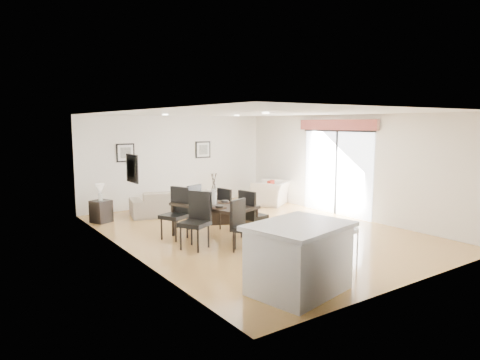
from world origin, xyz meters
TOP-DOWN VIEW (x-y plane):
  - ground at (0.00, 0.00)m, footprint 8.00×8.00m
  - wall_back at (0.00, 4.00)m, footprint 6.00×0.04m
  - wall_front at (0.00, -4.00)m, footprint 6.00×0.04m
  - wall_left at (-3.00, 0.00)m, footprint 0.04×8.00m
  - wall_right at (3.00, 0.00)m, footprint 0.04×8.00m
  - ceiling at (0.00, 0.00)m, footprint 6.00×8.00m
  - sofa at (-0.71, 2.73)m, footprint 2.49×1.44m
  - armchair at (2.34, 2.33)m, footprint 1.45×1.41m
  - courtyard_plant_a at (5.78, -0.76)m, footprint 0.84×0.79m
  - courtyard_plant_b at (5.73, 1.70)m, footprint 0.49×0.49m
  - dining_table at (-1.11, 0.00)m, footprint 1.44×2.00m
  - dining_chair_wnear at (-1.74, -0.40)m, footprint 0.69×0.69m
  - dining_chair_wfar at (-1.74, 0.49)m, footprint 0.66×0.66m
  - dining_chair_enear at (-0.47, -0.47)m, footprint 0.55×0.55m
  - dining_chair_efar at (-0.47, 0.44)m, footprint 0.51×0.51m
  - dining_chair_head at (-1.14, -1.12)m, footprint 0.59×0.59m
  - dining_chair_foot at (-1.07, 1.12)m, footprint 0.60×0.60m
  - vase at (-1.11, 0.00)m, footprint 0.73×1.19m
  - coffee_table at (0.04, 1.13)m, footprint 1.22×0.99m
  - side_table at (-2.66, 2.92)m, footprint 0.55×0.55m
  - table_lamp at (-2.66, 2.92)m, footprint 0.22×0.22m
  - cushion at (2.24, 2.23)m, footprint 0.36×0.27m
  - kitchen_island at (-1.61, -3.23)m, footprint 1.66×1.40m
  - bar_stool at (-0.60, -3.23)m, footprint 0.37×0.37m
  - framed_print_back_left at (-1.60, 3.97)m, footprint 0.52×0.04m
  - framed_print_back_right at (0.90, 3.97)m, footprint 0.52×0.04m
  - framed_print_left_wall at (-2.97, -0.20)m, footprint 0.04×0.52m
  - sliding_door at (2.96, 0.30)m, footprint 0.12×2.70m
  - courtyard at (6.16, 0.87)m, footprint 6.00×6.00m

SIDE VIEW (x-z plane):
  - ground at x=0.00m, z-range 0.00..0.00m
  - coffee_table at x=0.04m, z-range 0.00..0.42m
  - side_table at x=-2.66m, z-range 0.00..0.56m
  - sofa at x=-0.71m, z-range 0.00..0.68m
  - armchair at x=2.34m, z-range 0.00..0.72m
  - courtyard_plant_b at x=5.73m, z-range 0.00..0.74m
  - courtyard_plant_a at x=5.78m, z-range 0.00..0.74m
  - kitchen_island at x=-1.61m, z-range 0.01..1.03m
  - dining_chair_efar at x=-0.47m, z-range 0.06..1.05m
  - dining_chair_head at x=-1.14m, z-range 0.06..1.07m
  - dining_chair_foot at x=-1.07m, z-range 0.06..1.10m
  - cushion at x=2.24m, z-range 0.41..0.76m
  - dining_chair_enear at x=-0.47m, z-range 0.06..1.11m
  - dining_chair_wfar at x=-1.74m, z-range 0.06..1.17m
  - dining_chair_wnear at x=-1.74m, z-range 0.07..1.19m
  - dining_table at x=-1.11m, z-range 0.30..1.05m
  - bar_stool at x=-0.60m, z-range 0.29..1.11m
  - table_lamp at x=-2.66m, z-range 0.62..1.04m
  - courtyard at x=6.16m, z-range -0.08..1.92m
  - vase at x=-1.11m, z-range 0.71..1.39m
  - wall_back at x=0.00m, z-range 0.00..2.70m
  - wall_front at x=0.00m, z-range 0.00..2.70m
  - wall_left at x=-3.00m, z-range 0.00..2.70m
  - wall_right at x=3.00m, z-range 0.00..2.70m
  - framed_print_back_left at x=-1.60m, z-range 1.39..1.91m
  - framed_print_back_right at x=0.90m, z-range 1.39..1.91m
  - framed_print_left_wall at x=-2.97m, z-range 1.39..1.91m
  - sliding_door at x=2.96m, z-range 0.38..2.95m
  - ceiling at x=0.00m, z-range 2.69..2.71m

